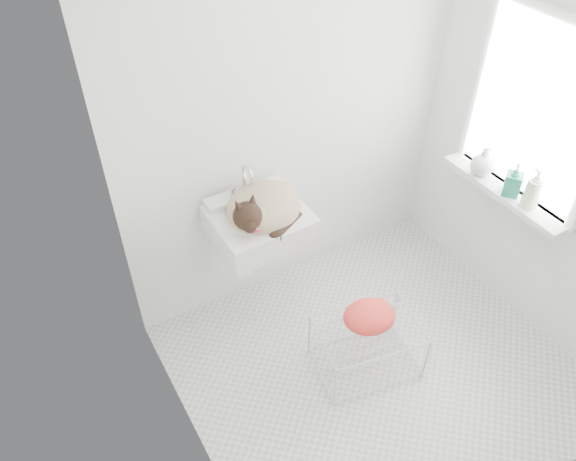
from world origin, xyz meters
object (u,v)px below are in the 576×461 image
sink (259,213)px  bottle_a (527,206)px  cat (262,209)px  bottle_c (480,173)px  bottle_b (509,194)px  wire_rack (366,349)px

sink → bottle_a: bearing=-28.0°
sink → cat: cat is taller
cat → bottle_c: bearing=-25.5°
bottle_b → bottle_c: 0.24m
wire_rack → bottle_b: bottle_b is taller
wire_rack → bottle_a: size_ratio=2.69×
wire_rack → bottle_c: bearing=17.7°
bottle_a → bottle_c: bearing=90.0°
bottle_c → cat: bearing=166.3°
sink → wire_rack: bearing=-64.0°
cat → wire_rack: bearing=-75.9°
cat → bottle_a: size_ratio=2.43×
cat → bottle_c: (1.36, -0.33, -0.04)m
sink → cat: bearing=-57.3°
sink → wire_rack: sink is taller
sink → bottle_a: (1.37, -0.73, 0.00)m
wire_rack → bottle_a: bottle_a is taller
cat → bottle_a: cat is taller
sink → wire_rack: (0.33, -0.68, -0.70)m
bottle_b → bottle_c: size_ratio=1.11×
bottle_a → bottle_c: 0.38m
bottle_b → bottle_a: bearing=-90.0°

